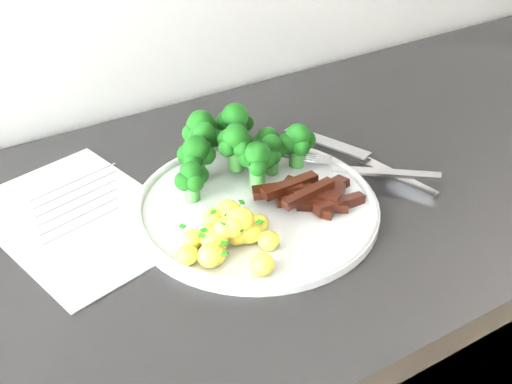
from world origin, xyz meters
TOP-DOWN VIEW (x-y plane):
  - recipe_paper at (-0.09, 1.75)m, footprint 0.26×0.32m
  - plate at (0.11, 1.65)m, footprint 0.31×0.31m
  - broccoli at (0.13, 1.73)m, footprint 0.21×0.16m
  - potatoes at (0.04, 1.60)m, footprint 0.13×0.13m
  - beef_strips at (0.17, 1.62)m, footprint 0.13×0.09m
  - fork at (0.27, 1.64)m, footprint 0.16×0.17m
  - knife at (0.30, 1.64)m, footprint 0.09×0.25m

SIDE VIEW (x-z plane):
  - recipe_paper at x=-0.09m, z-range 0.91..0.91m
  - knife at x=0.30m, z-range 0.91..0.93m
  - plate at x=0.11m, z-range 0.91..0.93m
  - fork at x=0.27m, z-range 0.92..0.94m
  - beef_strips at x=0.17m, z-range 0.92..0.95m
  - potatoes at x=0.04m, z-range 0.92..0.96m
  - broccoli at x=0.13m, z-range 0.93..1.00m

